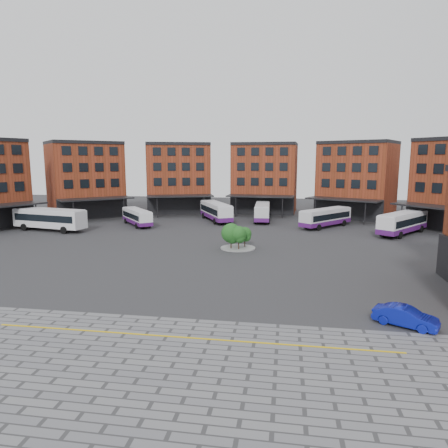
# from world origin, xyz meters

# --- Properties ---
(ground) EXTENTS (160.00, 160.00, 0.00)m
(ground) POSITION_xyz_m (0.00, 0.00, 0.00)
(ground) COLOR #28282B
(ground) RESTS_ON ground
(paving_zone) EXTENTS (50.00, 22.00, 0.02)m
(paving_zone) POSITION_xyz_m (2.00, -22.00, 0.01)
(paving_zone) COLOR slate
(paving_zone) RESTS_ON ground
(yellow_line) EXTENTS (26.00, 0.15, 0.02)m
(yellow_line) POSITION_xyz_m (2.00, -14.00, 0.03)
(yellow_line) COLOR gold
(yellow_line) RESTS_ON paving_zone
(main_building) EXTENTS (94.14, 42.48, 14.60)m
(main_building) POSITION_xyz_m (-4.77, 38.25, 7.23)
(main_building) COLOR maroon
(main_building) RESTS_ON ground
(tree_island) EXTENTS (4.40, 4.40, 3.29)m
(tree_island) POSITION_xyz_m (1.82, 11.50, 1.79)
(tree_island) COLOR gray
(tree_island) RESTS_ON ground
(bus_a) EXTENTS (12.60, 5.17, 3.47)m
(bus_a) POSITION_xyz_m (-28.84, 20.02, 2.06)
(bus_a) COLOR silver
(bus_a) RESTS_ON ground
(bus_b) EXTENTS (7.88, 9.08, 2.76)m
(bus_b) POSITION_xyz_m (-17.18, 27.13, 1.50)
(bus_b) COLOR white
(bus_b) RESTS_ON ground
(bus_c) EXTENTS (7.78, 11.80, 3.34)m
(bus_c) POSITION_xyz_m (-4.78, 34.17, 1.81)
(bus_c) COLOR white
(bus_c) RESTS_ON ground
(bus_d) EXTENTS (3.12, 11.22, 3.14)m
(bus_d) POSITION_xyz_m (3.61, 35.78, 1.70)
(bus_d) COLOR silver
(bus_d) RESTS_ON ground
(bus_e) EXTENTS (9.07, 10.00, 3.10)m
(bus_e) POSITION_xyz_m (14.41, 30.15, 1.68)
(bus_e) COLOR silver
(bus_e) RESTS_ON ground
(bus_f) EXTENTS (9.38, 10.94, 3.32)m
(bus_f) POSITION_xyz_m (25.22, 25.39, 1.80)
(bus_f) COLOR white
(bus_f) RESTS_ON ground
(blue_car) EXTENTS (4.31, 3.19, 1.36)m
(blue_car) POSITION_xyz_m (16.01, -9.95, 0.68)
(blue_car) COLOR #0B1696
(blue_car) RESTS_ON ground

